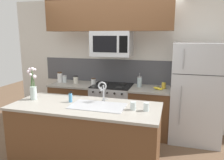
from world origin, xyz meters
TOP-DOWN VIEW (x-y plane):
  - ground_plane at (0.00, 0.00)m, footprint 10.00×10.00m
  - rear_partition at (0.30, 1.28)m, footprint 5.20×0.10m
  - splash_band at (0.00, 1.22)m, footprint 3.21×0.01m
  - back_counter_left at (-0.81, 0.90)m, footprint 0.89×0.65m
  - back_counter_right at (0.74, 0.90)m, footprint 0.76×0.65m
  - stove_range at (0.00, 0.90)m, footprint 0.76×0.64m
  - microwave at (0.00, 0.88)m, footprint 0.74×0.40m
  - upper_cabinet_band at (-0.07, 0.85)m, footprint 2.35×0.34m
  - refrigerator at (1.53, 0.92)m, footprint 0.85×0.74m
  - storage_jar_tall at (-1.14, 0.93)m, footprint 0.10×0.10m
  - storage_jar_medium at (-1.03, 0.93)m, footprint 0.09×0.09m
  - storage_jar_short at (-0.77, 0.90)m, footprint 0.10×0.10m
  - storage_jar_squat at (-0.39, 0.91)m, footprint 0.09×0.09m
  - banana_bunch at (0.88, 0.84)m, footprint 0.19×0.16m
  - french_press at (0.53, 0.96)m, footprint 0.09×0.09m
  - coffee_tin at (0.98, 0.95)m, footprint 0.08×0.08m
  - island_counter at (-0.04, -0.35)m, footprint 2.11×0.87m
  - kitchen_sink at (0.15, -0.35)m, footprint 0.76×0.44m
  - sink_faucet at (0.15, -0.13)m, footprint 0.14×0.14m
  - dish_soap_bottle at (-0.30, -0.28)m, footprint 0.06×0.05m
  - drinking_glass at (0.65, -0.36)m, footprint 0.08×0.08m
  - spare_glass at (0.82, -0.36)m, footprint 0.07×0.07m
  - flower_vase at (-0.90, -0.31)m, footprint 0.15×0.15m

SIDE VIEW (x-z plane):
  - ground_plane at x=0.00m, z-range 0.00..0.00m
  - island_counter at x=-0.04m, z-range 0.00..0.91m
  - back_counter_left at x=-0.81m, z-range 0.00..0.91m
  - back_counter_right at x=0.74m, z-range 0.00..0.91m
  - stove_range at x=0.00m, z-range 0.00..0.93m
  - kitchen_sink at x=0.15m, z-range 0.76..0.92m
  - refrigerator at x=1.53m, z-range 0.00..1.75m
  - banana_bunch at x=0.88m, z-range 0.89..0.97m
  - drinking_glass at x=0.65m, z-range 0.91..1.02m
  - spare_glass at x=0.82m, z-range 0.91..1.02m
  - coffee_tin at x=0.98m, z-range 0.91..1.02m
  - storage_jar_squat at x=-0.39m, z-range 0.91..1.04m
  - dish_soap_bottle at x=-0.30m, z-range 0.90..1.06m
  - storage_jar_medium at x=-1.03m, z-range 0.91..1.06m
  - storage_jar_short at x=-0.77m, z-range 0.91..1.07m
  - french_press at x=0.53m, z-range 0.88..1.14m
  - storage_jar_tall at x=-1.14m, z-range 0.91..1.12m
  - flower_vase at x=-0.90m, z-range 0.83..1.32m
  - sink_faucet at x=0.15m, z-range 0.95..1.26m
  - splash_band at x=0.00m, z-range 0.91..1.39m
  - rear_partition at x=0.30m, z-range 0.00..2.60m
  - microwave at x=0.00m, z-range 1.49..1.95m
  - upper_cabinet_band at x=-0.07m, z-range 1.95..2.55m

